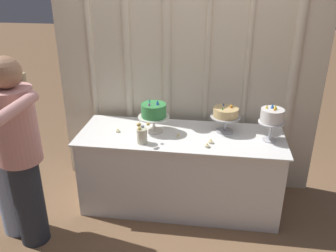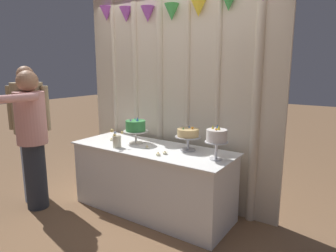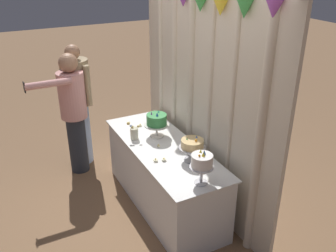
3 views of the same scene
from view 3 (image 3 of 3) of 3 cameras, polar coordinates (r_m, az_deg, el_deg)
The scene contains 13 objects.
ground_plane at distance 4.55m, azimuth -1.78°, elevation -12.13°, with size 24.00×24.00×0.00m, color #846042.
draped_curtain at distance 4.08m, azimuth 5.24°, elevation 6.93°, with size 2.69×0.17×2.80m.
cake_table at distance 4.36m, azimuth -0.65°, elevation -7.68°, with size 1.94×0.72×0.78m.
cake_display_leftmost at distance 4.30m, azimuth -1.77°, elevation 0.81°, with size 0.30×0.30×0.33m.
cake_display_center at distance 3.81m, azimuth 3.78°, elevation -2.97°, with size 0.28×0.28×0.27m.
cake_display_rightmost at distance 3.43m, azimuth 5.26°, elevation -5.59°, with size 0.23×0.23×0.35m.
flower_vase at distance 4.30m, azimuth -5.28°, elevation -1.01°, with size 0.11×0.13×0.23m.
tealight_far_left at distance 4.63m, azimuth -4.31°, elevation 0.07°, with size 0.04×0.04×0.03m.
tealight_near_left at distance 4.15m, azimuth -1.50°, elevation -3.12°, with size 0.04×0.04×0.03m.
tealight_near_right at distance 3.87m, azimuth -1.93°, elevation -5.35°, with size 0.05×0.05×0.04m.
tealight_far_right at distance 3.88m, azimuth -0.63°, elevation -5.26°, with size 0.05×0.05×0.04m.
guest_man_pink_jacket at distance 5.16m, azimuth -13.77°, elevation 3.70°, with size 0.50×0.50×1.70m.
guest_girl_blue_dress at distance 4.94m, azimuth -14.46°, elevation 2.50°, with size 0.50×0.77×1.65m.
Camera 3 is at (3.27, -1.51, 2.78)m, focal length 39.43 mm.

